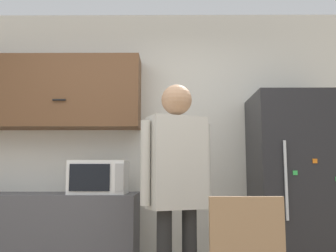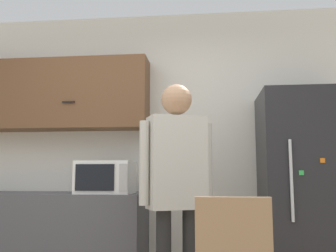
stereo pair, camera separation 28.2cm
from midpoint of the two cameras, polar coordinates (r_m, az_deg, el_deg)
name	(u,v)px [view 1 (the left image)]	position (r m, az deg, el deg)	size (l,w,h in m)	color
back_wall	(139,146)	(3.72, -6.64, -3.10)	(6.00, 0.06, 2.70)	silver
counter	(9,246)	(3.73, -25.19, -16.30)	(2.22, 0.63, 0.91)	#4C4C51
upper_cabinets	(24,93)	(3.90, -23.04, 4.70)	(2.22, 0.33, 0.69)	brown
microwave	(99,177)	(3.33, -12.87, -7.63)	(0.47, 0.39, 0.28)	white
person	(177,174)	(2.79, -1.56, -7.38)	(0.53, 0.37, 1.76)	black
refrigerator	(299,196)	(3.46, 17.13, -10.13)	(0.78, 0.69, 1.78)	#232326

